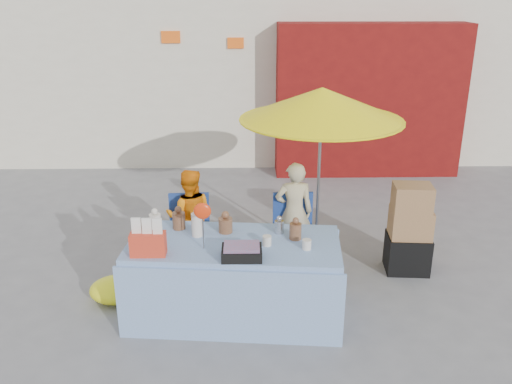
{
  "coord_description": "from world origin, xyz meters",
  "views": [
    {
      "loc": [
        0.06,
        -5.06,
        3.16
      ],
      "look_at": [
        0.17,
        0.6,
        1.0
      ],
      "focal_mm": 38.0,
      "sensor_mm": 36.0,
      "label": 1
    }
  ],
  "objects_px": {
    "vendor_orange": "(190,216)",
    "umbrella": "(322,105)",
    "vendor_beige": "(294,212)",
    "market_table": "(234,277)",
    "box_stack": "(409,232)",
    "chair_left": "(190,246)",
    "chair_right": "(294,245)"
  },
  "relations": [
    {
      "from": "vendor_orange",
      "to": "umbrella",
      "type": "bearing_deg",
      "value": -176.87
    },
    {
      "from": "vendor_orange",
      "to": "vendor_beige",
      "type": "distance_m",
      "value": 1.25
    },
    {
      "from": "vendor_beige",
      "to": "vendor_orange",
      "type": "bearing_deg",
      "value": -2.4
    },
    {
      "from": "market_table",
      "to": "umbrella",
      "type": "bearing_deg",
      "value": 58.24
    },
    {
      "from": "vendor_beige",
      "to": "box_stack",
      "type": "relative_size",
      "value": 1.15
    },
    {
      "from": "chair_left",
      "to": "vendor_orange",
      "type": "relative_size",
      "value": 0.73
    },
    {
      "from": "market_table",
      "to": "chair_left",
      "type": "xyz_separation_m",
      "value": [
        -0.55,
        1.05,
        -0.16
      ]
    },
    {
      "from": "market_table",
      "to": "vendor_beige",
      "type": "xyz_separation_m",
      "value": [
        0.7,
        1.18,
        0.2
      ]
    },
    {
      "from": "chair_left",
      "to": "umbrella",
      "type": "height_order",
      "value": "umbrella"
    },
    {
      "from": "chair_left",
      "to": "market_table",
      "type": "bearing_deg",
      "value": -64.9
    },
    {
      "from": "vendor_beige",
      "to": "box_stack",
      "type": "distance_m",
      "value": 1.36
    },
    {
      "from": "box_stack",
      "to": "market_table",
      "type": "bearing_deg",
      "value": -156.67
    },
    {
      "from": "market_table",
      "to": "box_stack",
      "type": "height_order",
      "value": "market_table"
    },
    {
      "from": "market_table",
      "to": "vendor_orange",
      "type": "height_order",
      "value": "market_table"
    },
    {
      "from": "chair_left",
      "to": "vendor_orange",
      "type": "distance_m",
      "value": 0.35
    },
    {
      "from": "market_table",
      "to": "box_stack",
      "type": "relative_size",
      "value": 2.04
    },
    {
      "from": "chair_left",
      "to": "vendor_orange",
      "type": "bearing_deg",
      "value": 87.32
    },
    {
      "from": "market_table",
      "to": "umbrella",
      "type": "relative_size",
      "value": 1.05
    },
    {
      "from": "chair_right",
      "to": "vendor_orange",
      "type": "xyz_separation_m",
      "value": [
        -1.25,
        0.13,
        0.33
      ]
    },
    {
      "from": "vendor_orange",
      "to": "vendor_beige",
      "type": "xyz_separation_m",
      "value": [
        1.25,
        -0.0,
        0.04
      ]
    },
    {
      "from": "vendor_beige",
      "to": "market_table",
      "type": "bearing_deg",
      "value": 56.86
    },
    {
      "from": "chair_right",
      "to": "vendor_beige",
      "type": "xyz_separation_m",
      "value": [
        0.0,
        0.13,
        0.37
      ]
    },
    {
      "from": "chair_right",
      "to": "umbrella",
      "type": "height_order",
      "value": "umbrella"
    },
    {
      "from": "vendor_beige",
      "to": "box_stack",
      "type": "xyz_separation_m",
      "value": [
        1.32,
        -0.31,
        -0.13
      ]
    },
    {
      "from": "vendor_beige",
      "to": "umbrella",
      "type": "height_order",
      "value": "umbrella"
    },
    {
      "from": "chair_right",
      "to": "box_stack",
      "type": "relative_size",
      "value": 0.79
    },
    {
      "from": "market_table",
      "to": "vendor_orange",
      "type": "distance_m",
      "value": 1.31
    },
    {
      "from": "chair_right",
      "to": "umbrella",
      "type": "relative_size",
      "value": 0.41
    },
    {
      "from": "vendor_orange",
      "to": "vendor_beige",
      "type": "height_order",
      "value": "vendor_beige"
    },
    {
      "from": "vendor_orange",
      "to": "market_table",
      "type": "bearing_deg",
      "value": 112.35
    },
    {
      "from": "chair_right",
      "to": "umbrella",
      "type": "distance_m",
      "value": 1.69
    },
    {
      "from": "market_table",
      "to": "vendor_beige",
      "type": "height_order",
      "value": "market_table"
    }
  ]
}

